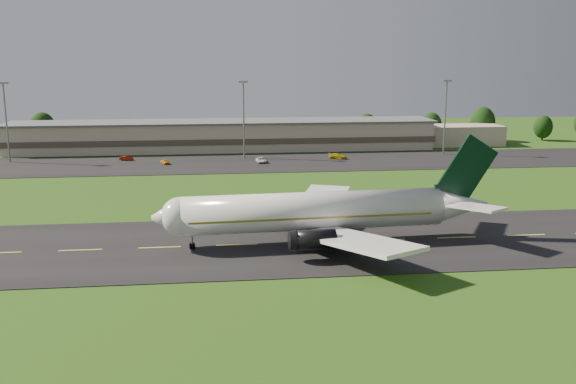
{
  "coord_description": "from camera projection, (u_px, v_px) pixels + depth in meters",
  "views": [
    {
      "loc": [
        -2.94,
        -89.24,
        27.03
      ],
      "look_at": [
        8.38,
        8.0,
        6.0
      ],
      "focal_mm": 40.0,
      "sensor_mm": 36.0,
      "label": 1
    }
  ],
  "objects": [
    {
      "name": "service_vehicle_b",
      "position": [
        126.0,
        158.0,
        166.18
      ],
      "size": [
        3.76,
        2.18,
        1.17
      ],
      "primitive_type": "imported",
      "rotation": [
        0.0,
        0.0,
        1.29
      ],
      "color": "maroon",
      "rests_on": "apron"
    },
    {
      "name": "terminal",
      "position": [
        246.0,
        136.0,
        185.97
      ],
      "size": [
        145.0,
        16.0,
        8.4
      ],
      "color": "#BCAA8F",
      "rests_on": "ground"
    },
    {
      "name": "apron",
      "position": [
        226.0,
        163.0,
        162.58
      ],
      "size": [
        260.0,
        30.0,
        0.1
      ],
      "primitive_type": "cube",
      "color": "black",
      "rests_on": "ground"
    },
    {
      "name": "light_mast_east",
      "position": [
        446.0,
        108.0,
        174.47
      ],
      "size": [
        2.4,
        1.2,
        20.35
      ],
      "color": "gray",
      "rests_on": "ground"
    },
    {
      "name": "tree_line",
      "position": [
        336.0,
        127.0,
        198.63
      ],
      "size": [
        199.97,
        8.96,
        10.84
      ],
      "color": "black",
      "rests_on": "ground"
    },
    {
      "name": "service_vehicle_d",
      "position": [
        338.0,
        156.0,
        169.0
      ],
      "size": [
        5.2,
        3.84,
        1.4
      ],
      "primitive_type": "imported",
      "rotation": [
        0.0,
        0.0,
        1.13
      ],
      "color": "#C1A30B",
      "rests_on": "apron"
    },
    {
      "name": "taxiway",
      "position": [
        237.0,
        245.0,
        92.66
      ],
      "size": [
        220.0,
        30.0,
        0.1
      ],
      "primitive_type": "cube",
      "color": "black",
      "rests_on": "ground"
    },
    {
      "name": "service_vehicle_c",
      "position": [
        261.0,
        160.0,
        163.0
      ],
      "size": [
        2.56,
        4.91,
        1.32
      ],
      "primitive_type": "imported",
      "rotation": [
        0.0,
        0.0,
        0.08
      ],
      "color": "silver",
      "rests_on": "apron"
    },
    {
      "name": "ground",
      "position": [
        237.0,
        245.0,
        92.67
      ],
      "size": [
        360.0,
        360.0,
        0.0
      ],
      "primitive_type": "plane",
      "color": "#284D13",
      "rests_on": "ground"
    },
    {
      "name": "light_mast_centre",
      "position": [
        244.0,
        110.0,
        168.25
      ],
      "size": [
        2.4,
        1.2,
        20.35
      ],
      "color": "gray",
      "rests_on": "ground"
    },
    {
      "name": "airliner",
      "position": [
        319.0,
        212.0,
        93.09
      ],
      "size": [
        51.3,
        42.12,
        15.57
      ],
      "rotation": [
        0.0,
        0.0,
        0.06
      ],
      "color": "white",
      "rests_on": "ground"
    },
    {
      "name": "light_mast_west",
      "position": [
        5.0,
        112.0,
        161.47
      ],
      "size": [
        2.4,
        1.2,
        20.35
      ],
      "color": "gray",
      "rests_on": "ground"
    },
    {
      "name": "service_vehicle_a",
      "position": [
        165.0,
        162.0,
        160.94
      ],
      "size": [
        2.66,
        3.78,
        1.2
      ],
      "primitive_type": "imported",
      "rotation": [
        0.0,
        0.0,
        0.4
      ],
      "color": "orange",
      "rests_on": "apron"
    }
  ]
}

